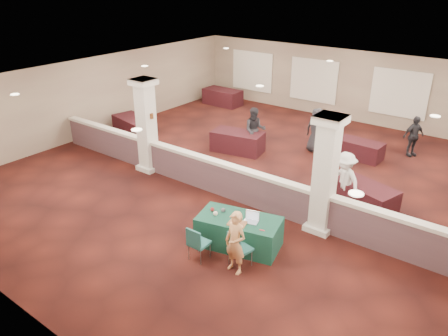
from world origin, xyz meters
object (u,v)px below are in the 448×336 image
Objects in this scene: near_table at (239,232)px; conf_chair_side at (197,241)px; far_table_front_center at (238,142)px; far_table_back_left at (223,97)px; conf_chair_main at (238,247)px; attendee_c at (413,136)px; attendee_b at (344,180)px; attendee_d at (316,130)px; far_table_front_left at (134,127)px; attendee_a at (255,130)px; woman at (235,243)px; far_table_front_right at (363,196)px; far_table_back_center at (360,150)px.

conf_chair_side is (-0.43, -1.11, 0.13)m from near_table.
far_table_back_left is (-4.34, 4.78, 0.01)m from far_table_front_center.
conf_chair_main is 9.56m from attendee_c.
attendee_b reaches higher than attendee_d.
far_table_front_left is (-8.19, 3.96, 0.00)m from near_table.
far_table_front_center is 6.46m from far_table_back_left.
attendee_a is 1.01× the size of attendee_d.
attendee_b is 5.32m from attendee_c.
attendee_a is at bearing 128.10° from woman.
far_table_back_left is (0.16, 5.97, 0.00)m from far_table_front_left.
near_table is at bearing -88.48° from attendee_b.
far_table_back_left is at bearing 102.45° from attendee_a.
conf_chair_side reaches higher than near_table.
conf_chair_side is at bearing 96.98° from attendee_d.
woman reaches higher than far_table_front_right.
far_table_back_center is 1.05× the size of attendee_c.
conf_chair_main is 0.57× the size of far_table_back_center.
conf_chair_main is at bearing 103.94° from attendee_d.
attendee_c is 3.56m from attendee_d.
attendee_d is at bearing 0.49° from attendee_a.
attendee_c is at bearing 25.57° from far_table_front_left.
woman is 0.90× the size of attendee_d.
attendee_b is at bearing 68.44° from conf_chair_side.
far_table_front_center is at bearing 37.62° from attendee_d.
attendee_b is 1.12× the size of attendee_c.
woman is at bearing -61.28° from conf_chair_main.
conf_chair_main is 9.87m from far_table_front_left.
far_table_front_left is 9.49m from attendee_b.
conf_chair_main reaches higher than far_table_front_left.
conf_chair_main reaches higher than conf_chair_side.
woman is 8.24m from far_table_back_center.
near_table reaches higher than far_table_front_center.
conf_chair_side is 7.06m from far_table_front_center.
far_table_front_right is 0.95× the size of far_table_back_left.
far_table_front_right is (2.23, 4.84, -0.15)m from conf_chair_side.
attendee_b is (9.46, -0.53, 0.47)m from far_table_front_left.
near_table is at bearing -92.42° from far_table_back_center.
conf_chair_side is at bearing -103.09° from attendee_a.
woman is 8.05m from attendee_d.
attendee_b reaches higher than conf_chair_main.
conf_chair_main is 4.26m from attendee_b.
attendee_a is (-4.98, 1.83, 0.48)m from far_table_front_right.
attendee_a reaches higher than near_table.
far_table_front_right is 1.10× the size of attendee_d.
attendee_b reaches higher than attendee_a.
attendee_b reaches higher than far_table_front_center.
attendee_d is at bearing 23.34° from far_table_front_left.
attendee_a is (-2.76, 6.68, 0.33)m from conf_chair_side.
conf_chair_main is at bearing -54.66° from far_table_front_center.
far_table_back_left is at bearing 117.55° from attendee_c.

